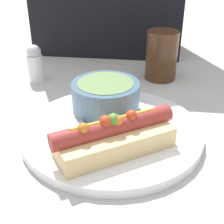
# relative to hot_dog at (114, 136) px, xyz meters

# --- Properties ---
(ground_plane) EXTENTS (4.00, 4.00, 0.00)m
(ground_plane) POSITION_rel_hot_dog_xyz_m (-0.01, 0.06, -0.04)
(ground_plane) COLOR #BCB7AD
(dinner_plate) EXTENTS (0.27, 0.27, 0.01)m
(dinner_plate) POSITION_rel_hot_dog_xyz_m (-0.01, 0.06, -0.03)
(dinner_plate) COLOR white
(dinner_plate) RESTS_ON ground_plane
(hot_dog) EXTENTS (0.17, 0.14, 0.06)m
(hot_dog) POSITION_rel_hot_dog_xyz_m (0.00, 0.00, 0.00)
(hot_dog) COLOR #E5C17F
(hot_dog) RESTS_ON dinner_plate
(soup_bowl) EXTENTS (0.11, 0.11, 0.05)m
(soup_bowl) POSITION_rel_hot_dog_xyz_m (-0.03, 0.11, 0.01)
(soup_bowl) COLOR slate
(soup_bowl) RESTS_ON dinner_plate
(spoon) EXTENTS (0.03, 0.18, 0.01)m
(spoon) POSITION_rel_hot_dog_xyz_m (-0.06, 0.09, -0.02)
(spoon) COLOR #B7B7BC
(spoon) RESTS_ON dinner_plate
(drinking_glass) EXTENTS (0.07, 0.07, 0.10)m
(drinking_glass) POSITION_rel_hot_dog_xyz_m (0.06, 0.29, 0.02)
(drinking_glass) COLOR #4C2D19
(drinking_glass) RESTS_ON ground_plane
(salt_shaker) EXTENTS (0.03, 0.03, 0.08)m
(salt_shaker) POSITION_rel_hot_dog_xyz_m (-0.20, 0.24, 0.00)
(salt_shaker) COLOR silver
(salt_shaker) RESTS_ON ground_plane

